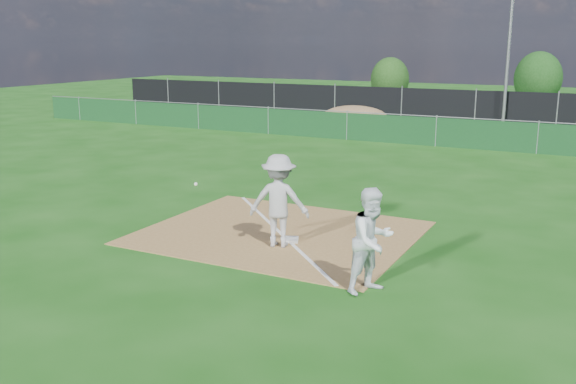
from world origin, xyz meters
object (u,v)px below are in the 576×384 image
Objects in this scene: runner at (372,241)px; tree_mid at (538,78)px; car_mid at (475,104)px; car_left at (389,99)px; light_pole at (509,47)px; first_base at (290,240)px; play_at_first at (279,201)px; tree_left at (390,79)px.

tree_mid reaches higher than runner.
runner is at bearing -166.13° from car_mid.
light_pole is at bearing -102.62° from car_left.
play_at_first reaches higher than first_base.
car_mid is at bearing 34.30° from runner.
first_base is 0.11× the size of tree_left.
light_pole reaches higher than car_mid.
light_pole reaches higher than tree_left.
car_left is 1.22× the size of tree_left.
car_left is at bearing -144.22° from tree_mid.
car_left is at bearing 84.55° from car_mid.
tree_mid is (2.60, 7.11, 1.19)m from car_mid.
first_base is at bearing 80.05° from runner.
tree_mid is at bearing -14.02° from car_mid.
car_left is at bearing 103.83° from play_at_first.
tree_mid is (1.32, 34.16, 0.86)m from play_at_first.
runner is 0.46× the size of car_mid.
play_at_first is at bearing -92.67° from light_pole.
car_mid is at bearing -78.90° from car_left.
car_left is at bearing 104.17° from first_base.
first_base is 33.85m from tree_mid.
car_mid is 8.88m from tree_left.
tree_left is at bearing -169.58° from tree_mid.
tree_left reaches higher than car_left.
car_left is 10.25m from tree_mid.
first_base is 0.18× the size of runner.
runner reaches higher than car_mid.
runner is (1.59, -24.08, -3.06)m from light_pole.
light_pole is 4.24× the size of runner.
play_at_first is 0.69× the size of car_left.
car_mid is at bearing -110.07° from tree_mid.
tree_left is at bearing 104.39° from play_at_first.
light_pole is 2.19× the size of tree_mid.
light_pole reaches higher than runner.
runner is 35.71m from tree_mid.
tree_left reaches higher than first_base.
car_mid is (-2.33, 4.49, -3.31)m from light_pole.
tree_mid reaches higher than play_at_first.
first_base is 33.13m from tree_left.
light_pole is at bearing 87.33° from play_at_first.
first_base is at bearing -75.32° from tree_left.
car_mid is (5.67, -1.15, 0.02)m from car_left.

